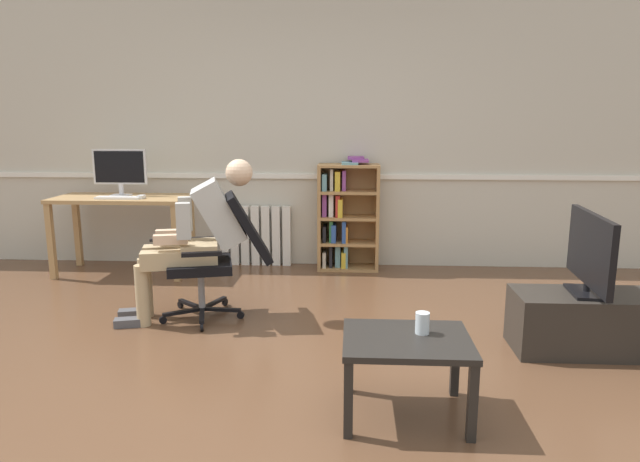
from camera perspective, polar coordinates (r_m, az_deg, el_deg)
The scene contains 14 objects.
ground_plane at distance 3.45m, azimuth -3.41°, elevation -14.26°, with size 18.00×18.00×0.00m, color brown.
back_wall at distance 5.76m, azimuth -0.46°, elevation 9.88°, with size 12.00×0.13×2.70m.
computer_desk at distance 5.76m, azimuth -19.42°, elevation 2.20°, with size 1.27×0.60×0.76m.
imac_monitor at distance 5.80m, azimuth -19.64°, elevation 5.96°, with size 0.52×0.14×0.45m.
keyboard at distance 5.60m, azimuth -19.74°, elevation 3.20°, with size 0.42×0.12×0.02m, color white.
computer_mouse at distance 5.54m, azimuth -17.68°, elevation 3.32°, with size 0.06×0.10×0.03m, color white.
bookshelf at distance 5.61m, azimuth 2.48°, elevation 1.48°, with size 0.60×0.29×1.13m.
radiator at distance 5.84m, azimuth -6.55°, elevation -0.46°, with size 0.73×0.08×0.62m.
office_chair at distance 4.30m, azimuth -9.88°, elevation -1.93°, with size 0.85×0.66×0.95m.
person_seated at distance 4.27m, azimuth -12.40°, elevation -0.35°, with size 1.04×0.55×1.20m.
tv_stand at distance 4.06m, azimuth 25.15°, elevation -8.39°, with size 0.89×0.42×0.39m.
tv_screen at distance 3.94m, azimuth 25.73°, elevation -1.97°, with size 0.23×0.80×0.52m.
coffee_table at distance 2.91m, azimuth 8.77°, elevation -11.76°, with size 0.64×0.51×0.42m.
drinking_glass at distance 2.93m, azimuth 10.34°, elevation -9.16°, with size 0.07×0.07×0.11m, color silver.
Camera 1 is at (0.38, -3.09, 1.49)m, focal length 31.56 mm.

